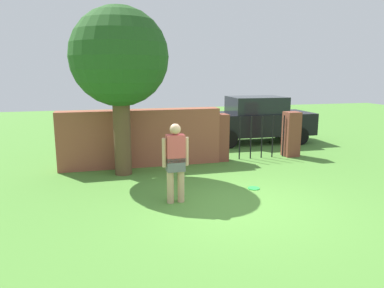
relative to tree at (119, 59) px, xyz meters
The scene contains 7 objects.
ground_plane 4.59m from the tree, 54.42° to the right, with size 40.00×40.00×0.00m, color #4C8433.
brick_wall 2.33m from the tree, 53.36° to the left, with size 4.49×0.50×1.59m, color brown.
tree is the anchor object (origin of this frame).
person 3.24m from the tree, 69.76° to the right, with size 0.54×0.23×1.62m.
fence_gate 4.71m from the tree, 10.42° to the left, with size 2.81×0.44×1.40m.
car 6.39m from the tree, 31.42° to the left, with size 4.25×2.01×1.72m.
frisbee_green 4.49m from the tree, 35.48° to the right, with size 0.27×0.27×0.02m, color green.
Camera 1 is at (-2.64, -6.31, 2.61)m, focal length 33.59 mm.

